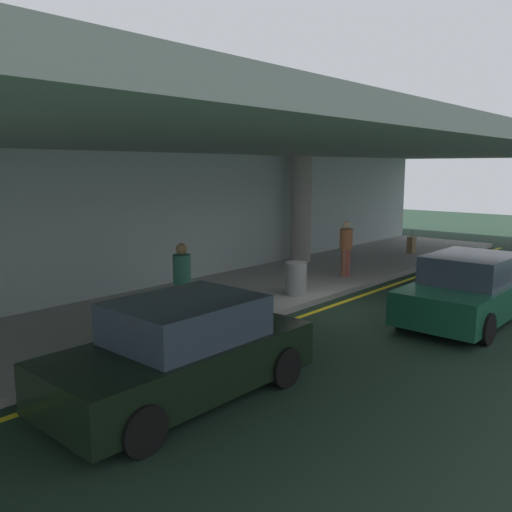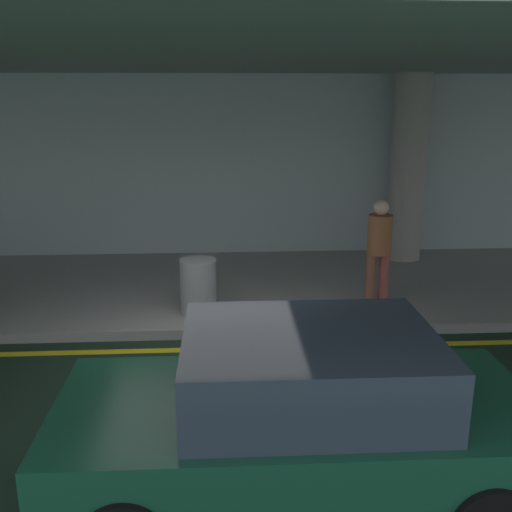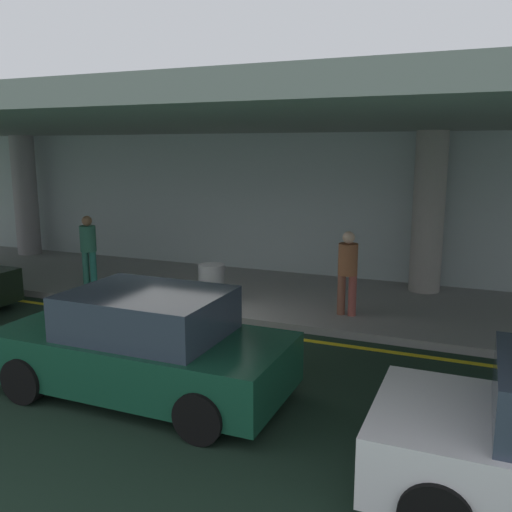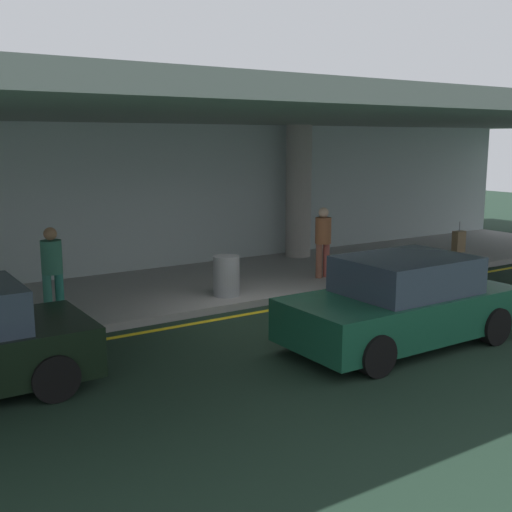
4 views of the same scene
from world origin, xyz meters
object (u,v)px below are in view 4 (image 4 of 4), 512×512
at_px(support_column_center, 299,192).
at_px(suitcase_upright_primary, 459,241).
at_px(car_dark_green, 402,303).
at_px(traveler_with_luggage, 52,266).
at_px(trash_bin_steel, 226,276).
at_px(person_waiting_for_ride, 323,238).

relative_size(support_column_center, suitcase_upright_primary, 4.06).
height_order(car_dark_green, suitcase_upright_primary, car_dark_green).
xyz_separation_m(traveler_with_luggage, trash_bin_steel, (3.51, -0.35, -0.54)).
xyz_separation_m(person_waiting_for_ride, trash_bin_steel, (-2.84, -0.30, -0.54)).
bearing_deg(trash_bin_steel, car_dark_green, -75.68).
height_order(support_column_center, person_waiting_for_ride, support_column_center).
distance_m(support_column_center, traveler_with_luggage, 8.03).
relative_size(person_waiting_for_ride, trash_bin_steel, 1.98).
bearing_deg(support_column_center, person_waiting_for_ride, -115.05).
bearing_deg(traveler_with_luggage, support_column_center, -65.20).
xyz_separation_m(car_dark_green, trash_bin_steel, (-1.03, 4.02, -0.14)).
bearing_deg(suitcase_upright_primary, trash_bin_steel, -162.97).
bearing_deg(traveler_with_luggage, person_waiting_for_ride, -84.27).
height_order(support_column_center, trash_bin_steel, support_column_center).
distance_m(car_dark_green, traveler_with_luggage, 6.32).
distance_m(support_column_center, car_dark_green, 7.65).
xyz_separation_m(support_column_center, suitcase_upright_primary, (4.33, -2.07, -1.51)).
xyz_separation_m(person_waiting_for_ride, suitcase_upright_primary, (5.54, 0.52, -0.65)).
bearing_deg(suitcase_upright_primary, person_waiting_for_ride, -163.17).
xyz_separation_m(support_column_center, car_dark_green, (-3.03, -6.92, -1.26)).
relative_size(car_dark_green, suitcase_upright_primary, 4.56).
height_order(support_column_center, traveler_with_luggage, support_column_center).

